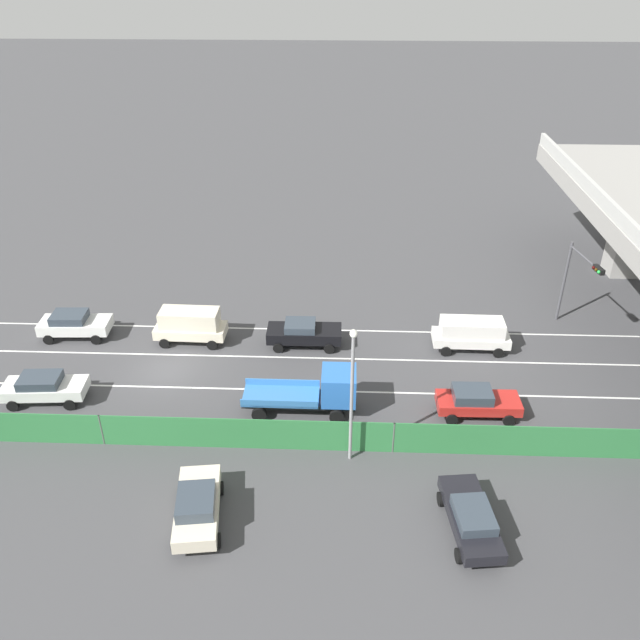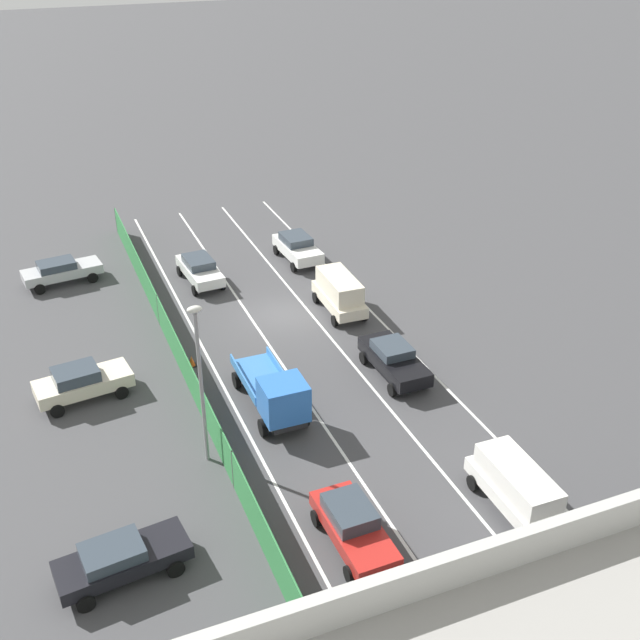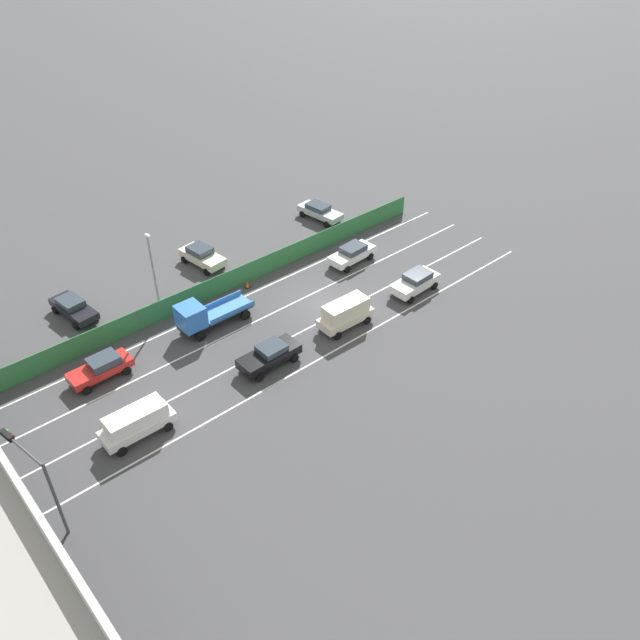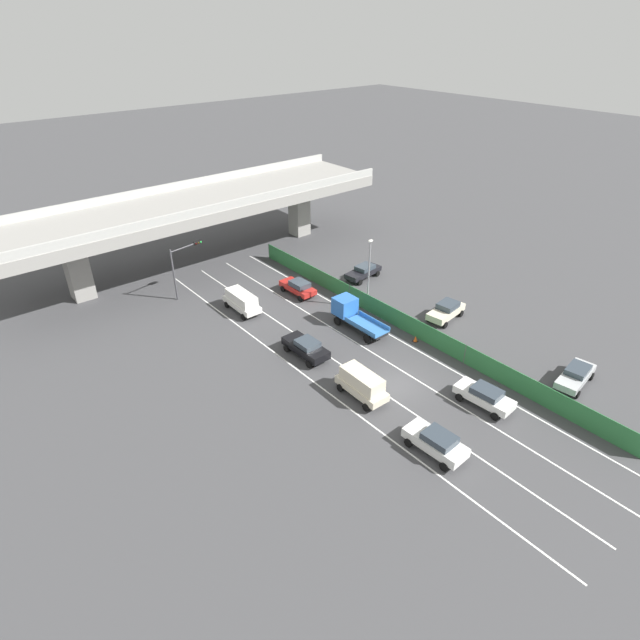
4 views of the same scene
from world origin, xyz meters
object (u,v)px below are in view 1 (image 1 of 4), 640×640
(car_sedan_black, at_px, (304,332))
(traffic_cone, at_px, (203,434))
(car_hatchback_white, at_px, (74,324))
(flatbed_truck_blue, at_px, (321,391))
(street_lamp, at_px, (352,385))
(parked_sedan_cream, at_px, (197,506))
(car_van_white, at_px, (471,333))
(car_sedan_white, at_px, (44,387))
(parked_sedan_dark, at_px, (471,517))
(traffic_light, at_px, (578,275))
(car_sedan_red, at_px, (476,401))
(car_van_cream, at_px, (190,324))

(car_sedan_black, distance_m, traffic_cone, 10.21)
(car_hatchback_white, distance_m, flatbed_truck_blue, 17.48)
(street_lamp, xyz_separation_m, traffic_cone, (-1.15, -7.49, -4.16))
(parked_sedan_cream, xyz_separation_m, traffic_cone, (-5.43, -0.89, -0.66))
(car_van_white, bearing_deg, car_sedan_white, -75.54)
(car_hatchback_white, height_order, parked_sedan_dark, car_hatchback_white)
(car_sedan_white, bearing_deg, car_sedan_black, 114.36)
(flatbed_truck_blue, xyz_separation_m, traffic_light, (-9.13, 15.70, 2.69))
(car_hatchback_white, height_order, parked_sedan_cream, parked_sedan_cream)
(traffic_cone, bearing_deg, car_sedan_black, 153.31)
(car_sedan_white, height_order, street_lamp, street_lamp)
(car_sedan_red, bearing_deg, flatbed_truck_blue, -89.88)
(traffic_light, height_order, traffic_cone, traffic_light)
(car_sedan_white, bearing_deg, car_van_cream, 133.71)
(car_van_cream, height_order, traffic_light, traffic_light)
(flatbed_truck_blue, xyz_separation_m, parked_sedan_dark, (8.06, 6.71, -0.46))
(parked_sedan_dark, bearing_deg, flatbed_truck_blue, -140.24)
(car_hatchback_white, distance_m, car_sedan_red, 25.28)
(car_van_white, bearing_deg, traffic_light, 111.12)
(flatbed_truck_blue, bearing_deg, car_sedan_red, 90.12)
(car_van_cream, distance_m, street_lamp, 14.81)
(car_van_cream, xyz_separation_m, parked_sedan_dark, (14.80, 15.17, -0.40))
(parked_sedan_dark, bearing_deg, parked_sedan_cream, -90.54)
(car_van_cream, xyz_separation_m, car_van_white, (0.18, 17.50, -0.09))
(traffic_cone, bearing_deg, car_van_cream, -164.56)
(car_van_cream, height_order, car_van_white, car_van_cream)
(car_hatchback_white, xyz_separation_m, parked_sedan_cream, (14.97, 10.99, -0.01))
(car_sedan_white, distance_m, street_lamp, 17.60)
(traffic_cone, bearing_deg, parked_sedan_cream, 9.27)
(car_van_white, xyz_separation_m, flatbed_truck_blue, (6.55, -9.03, 0.15))
(car_sedan_red, xyz_separation_m, flatbed_truck_blue, (0.02, -8.29, 0.42))
(flatbed_truck_blue, relative_size, street_lamp, 0.82)
(car_sedan_black, bearing_deg, car_van_white, 89.83)
(car_sedan_red, bearing_deg, street_lamp, -61.15)
(car_sedan_black, xyz_separation_m, traffic_light, (-2.55, 17.03, 3.09))
(car_hatchback_white, bearing_deg, car_van_cream, 87.88)
(street_lamp, bearing_deg, parked_sedan_dark, 49.44)
(car_hatchback_white, distance_m, street_lamp, 20.88)
(car_sedan_white, relative_size, street_lamp, 0.63)
(flatbed_truck_blue, xyz_separation_m, parked_sedan_cream, (7.95, -5.02, -0.38))
(parked_sedan_cream, height_order, parked_sedan_dark, parked_sedan_cream)
(car_sedan_white, relative_size, flatbed_truck_blue, 0.76)
(car_van_white, xyz_separation_m, street_lamp, (10.23, -7.45, 3.27))
(parked_sedan_dark, bearing_deg, car_hatchback_white, -123.57)
(parked_sedan_dark, bearing_deg, car_sedan_red, 168.94)
(parked_sedan_dark, distance_m, street_lamp, 7.64)
(car_sedan_red, height_order, car_van_white, car_van_white)
(parked_sedan_dark, relative_size, traffic_cone, 8.16)
(car_sedan_red, distance_m, car_van_cream, 18.05)
(parked_sedan_cream, bearing_deg, car_sedan_red, 120.92)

